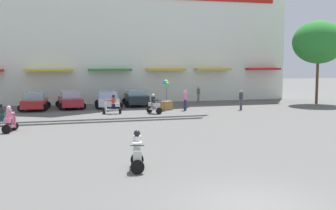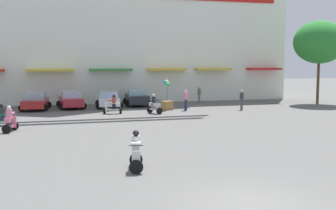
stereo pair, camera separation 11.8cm
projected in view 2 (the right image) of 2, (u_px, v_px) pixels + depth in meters
name	position (u px, v px, depth m)	size (l,w,h in m)	color
ground_plane	(149.00, 132.00, 24.53)	(128.00, 128.00, 0.00)	#5D5B59
colonial_building	(100.00, 14.00, 46.58)	(38.38, 19.44, 22.11)	white
plaza_tree_1	(320.00, 42.00, 39.78)	(5.00, 4.70, 7.99)	brown
parked_car_0	(35.00, 101.00, 35.38)	(2.67, 4.18, 1.50)	#B12524
parked_car_1	(71.00, 100.00, 36.53)	(2.55, 4.08, 1.52)	#A82331
parked_car_2	(109.00, 99.00, 37.16)	(2.62, 4.30, 1.46)	white
parked_car_3	(137.00, 98.00, 38.80)	(2.66, 4.39, 1.49)	#1E262B
scooter_rider_0	(3.00, 117.00, 26.73)	(1.39, 0.90, 1.45)	black
scooter_rider_1	(113.00, 106.00, 32.84)	(1.52, 0.91, 1.54)	black
scooter_rider_3	(10.00, 121.00, 24.41)	(0.87, 1.46, 1.56)	black
scooter_rider_4	(154.00, 105.00, 32.96)	(1.04, 1.44, 1.57)	black
scooter_rider_7	(136.00, 154.00, 15.86)	(0.76, 1.38, 1.52)	black
pedestrian_0	(186.00, 99.00, 35.05)	(0.38, 0.38, 1.74)	navy
pedestrian_2	(199.00, 94.00, 41.38)	(0.39, 0.39, 1.62)	#7C6661
pedestrian_3	(242.00, 99.00, 35.44)	(0.41, 0.41, 1.68)	#473E4E
balloon_vendor_cart	(167.00, 99.00, 35.36)	(1.08, 0.95, 2.57)	#9E743E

